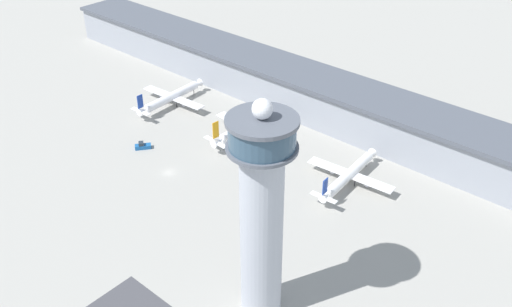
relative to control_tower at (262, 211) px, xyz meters
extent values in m
plane|color=#9E9B93|center=(-65.89, 25.86, -31.93)|extent=(1000.00, 1000.00, 0.00)
cube|color=#9399A3|center=(-65.89, 95.86, -23.90)|extent=(270.31, 22.00, 16.06)
cube|color=#4C515B|center=(-65.89, 95.86, -15.07)|extent=(270.31, 25.00, 1.60)
cylinder|color=#ADB2BC|center=(0.00, 0.00, -7.45)|extent=(10.44, 10.44, 48.97)
cylinder|color=#565B66|center=(0.00, 0.00, 17.44)|extent=(16.24, 16.24, 0.80)
cylinder|color=#334C60|center=(0.00, 0.00, 20.76)|extent=(14.94, 14.94, 5.85)
cylinder|color=#565B66|center=(0.00, 0.00, 24.19)|extent=(16.24, 16.24, 1.00)
sphere|color=white|center=(0.00, 0.00, 26.97)|extent=(4.57, 4.57, 4.57)
cylinder|color=white|center=(-104.15, 61.77, -27.63)|extent=(5.32, 29.60, 3.58)
cone|color=white|center=(-105.12, 78.08, -27.63)|extent=(3.77, 3.43, 3.58)
cone|color=white|center=(-103.15, 44.94, -27.63)|extent=(3.48, 4.49, 3.23)
cube|color=white|center=(-104.18, 62.36, -28.26)|extent=(33.13, 6.34, 0.44)
cylinder|color=#A8A8B2|center=(-111.15, 62.95, -29.34)|extent=(2.20, 4.05, 1.97)
cylinder|color=#A8A8B2|center=(-97.34, 63.77, -29.34)|extent=(2.20, 4.05, 1.97)
cube|color=navy|center=(-103.10, 44.08, -22.97)|extent=(0.47, 2.81, 5.74)
cube|color=white|center=(-103.07, 43.68, -27.27)|extent=(10.14, 2.59, 0.24)
cylinder|color=black|center=(-104.95, 75.27, -30.68)|extent=(0.28, 0.28, 2.51)
cylinder|color=black|center=(-101.63, 61.71, -30.68)|extent=(0.28, 0.28, 2.51)
cylinder|color=black|center=(-106.64, 61.41, -30.68)|extent=(0.28, 0.28, 2.51)
cylinder|color=white|center=(-60.81, 62.78, -27.07)|extent=(6.12, 26.34, 4.12)
cone|color=white|center=(-59.67, 77.64, -27.07)|extent=(4.39, 4.02, 4.12)
cone|color=white|center=(-62.01, 47.30, -27.07)|extent=(4.08, 5.22, 3.71)
cube|color=white|center=(-60.77, 63.30, -27.79)|extent=(34.65, 7.04, 0.44)
cylinder|color=#A8A8B2|center=(-67.90, 64.85, -29.04)|extent=(2.61, 4.69, 2.27)
cylinder|color=#A8A8B2|center=(-53.49, 63.74, -29.04)|extent=(2.61, 4.69, 2.27)
cube|color=orange|center=(-62.09, 46.32, -21.71)|extent=(0.51, 2.81, 6.59)
cube|color=white|center=(-62.12, 45.92, -26.66)|extent=(11.66, 2.88, 0.24)
cylinder|color=black|center=(-59.90, 74.59, -30.53)|extent=(0.28, 0.28, 2.80)
cylinder|color=black|center=(-57.96, 62.28, -30.53)|extent=(0.28, 0.28, 2.80)
cylinder|color=black|center=(-63.71, 62.72, -30.53)|extent=(0.28, 0.28, 2.80)
cylinder|color=white|center=(-13.73, 62.70, -27.92)|extent=(5.65, 28.47, 3.41)
cone|color=white|center=(-14.98, 78.33, -27.92)|extent=(3.65, 3.33, 3.41)
cone|color=white|center=(-12.44, 46.56, -27.92)|extent=(3.39, 4.33, 3.07)
cube|color=white|center=(-13.78, 63.26, -28.51)|extent=(32.48, 6.95, 0.44)
cylinder|color=#A8A8B2|center=(-20.60, 63.72, -29.54)|extent=(2.17, 3.89, 1.88)
cylinder|color=#A8A8B2|center=(-7.11, 64.80, -29.54)|extent=(2.17, 3.89, 1.88)
cube|color=navy|center=(-12.38, 45.75, -23.48)|extent=(0.52, 2.81, 5.46)
cube|color=white|center=(-12.35, 45.35, -27.57)|extent=(9.68, 2.75, 0.24)
cylinder|color=black|center=(-14.76, 75.60, -30.78)|extent=(0.28, 0.28, 2.31)
cylinder|color=black|center=(-11.33, 62.66, -30.78)|extent=(0.28, 0.28, 2.31)
cylinder|color=black|center=(-16.09, 62.28, -30.78)|extent=(0.28, 0.28, 2.31)
cube|color=black|center=(-85.83, 30.37, -31.87)|extent=(5.06, 5.53, 0.12)
cube|color=#195699|center=(-85.83, 30.37, -31.17)|extent=(5.73, 6.35, 1.53)
cube|color=#232D38|center=(-86.20, 29.89, -29.78)|extent=(2.90, 2.82, 1.25)
cube|color=black|center=(-44.70, 55.00, -31.87)|extent=(5.31, 6.33, 0.12)
cube|color=#195699|center=(-44.70, 55.00, -31.16)|extent=(6.02, 7.34, 1.54)
cube|color=#232D38|center=(-45.10, 54.40, -29.76)|extent=(3.00, 2.99, 1.26)
camera|label=1|loc=(68.88, -80.62, 82.88)|focal=40.00mm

